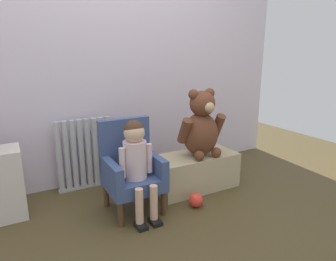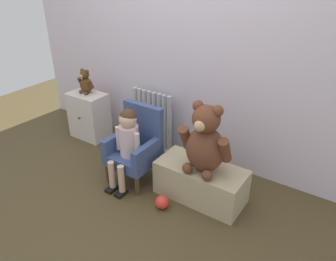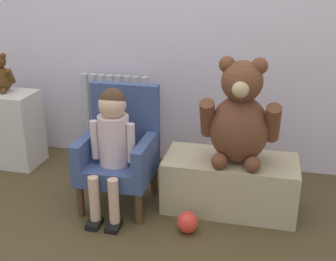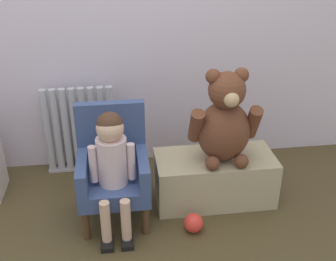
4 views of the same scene
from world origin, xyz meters
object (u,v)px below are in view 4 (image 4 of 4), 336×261
object	(u,v)px
low_bench	(215,178)
large_teddy_bear	(225,122)
child_armchair	(114,167)
child_figure	(112,157)
toy_ball	(194,223)
radiator	(81,131)

from	to	relation	value
low_bench	large_teddy_bear	world-z (taller)	large_teddy_bear
child_armchair	child_figure	distance (m)	0.18
child_figure	child_armchair	bearing A→B (deg)	90.00
large_teddy_bear	toy_ball	distance (m)	0.62
child_figure	toy_ball	bearing A→B (deg)	-15.25
child_armchair	child_figure	bearing A→B (deg)	-90.00
low_bench	large_teddy_bear	size ratio (longest dim) A/B	1.28
child_armchair	low_bench	distance (m)	0.66
large_teddy_bear	toy_ball	world-z (taller)	large_teddy_bear
radiator	toy_ball	distance (m)	1.04
child_figure	low_bench	xyz separation A→B (m)	(0.63, 0.18, -0.31)
radiator	large_teddy_bear	distance (m)	1.04
child_armchair	toy_ball	bearing A→B (deg)	-27.67
large_teddy_bear	toy_ball	bearing A→B (deg)	-129.43
radiator	child_figure	xyz separation A→B (m)	(0.22, -0.65, 0.16)
radiator	low_bench	xyz separation A→B (m)	(0.85, -0.47, -0.16)
low_bench	child_armchair	bearing A→B (deg)	-174.13
toy_ball	child_armchair	bearing A→B (deg)	152.33
child_figure	low_bench	bearing A→B (deg)	15.63
radiator	low_bench	world-z (taller)	radiator
child_figure	toy_ball	world-z (taller)	child_figure
radiator	large_teddy_bear	world-z (taller)	large_teddy_bear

